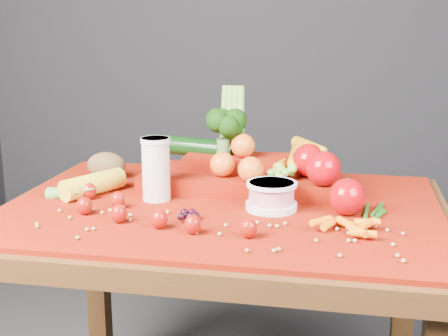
% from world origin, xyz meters
% --- Properties ---
extents(table, '(1.10, 0.80, 0.75)m').
position_xyz_m(table, '(0.00, 0.00, 0.66)').
color(table, '#3A200D').
rests_on(table, ground).
extents(red_cloth, '(1.05, 0.75, 0.01)m').
position_xyz_m(red_cloth, '(0.00, 0.00, 0.76)').
color(red_cloth, maroon).
rests_on(red_cloth, table).
extents(milk_glass, '(0.07, 0.07, 0.16)m').
position_xyz_m(milk_glass, '(-0.17, 0.01, 0.85)').
color(milk_glass, beige).
rests_on(milk_glass, red_cloth).
extents(yogurt_bowl, '(0.12, 0.12, 0.07)m').
position_xyz_m(yogurt_bowl, '(0.12, -0.01, 0.80)').
color(yogurt_bowl, silver).
rests_on(yogurt_bowl, red_cloth).
extents(strawberry_scatter, '(0.48, 0.28, 0.05)m').
position_xyz_m(strawberry_scatter, '(-0.16, -0.13, 0.79)').
color(strawberry_scatter, '#9C0D08').
rests_on(strawberry_scatter, red_cloth).
extents(dark_grape_cluster, '(0.06, 0.05, 0.03)m').
position_xyz_m(dark_grape_cluster, '(-0.05, -0.14, 0.78)').
color(dark_grape_cluster, black).
rests_on(dark_grape_cluster, red_cloth).
extents(soybean_scatter, '(0.84, 0.24, 0.01)m').
position_xyz_m(soybean_scatter, '(0.00, -0.20, 0.77)').
color(soybean_scatter, '#9D8544').
rests_on(soybean_scatter, red_cloth).
extents(corn_ear, '(0.24, 0.26, 0.06)m').
position_xyz_m(corn_ear, '(-0.37, -0.01, 0.78)').
color(corn_ear, yellow).
rests_on(corn_ear, red_cloth).
extents(potato, '(0.11, 0.08, 0.08)m').
position_xyz_m(potato, '(-0.37, 0.18, 0.80)').
color(potato, '#503820').
rests_on(potato, red_cloth).
extents(baby_carrot_pile, '(0.17, 0.17, 0.03)m').
position_xyz_m(baby_carrot_pile, '(0.30, -0.15, 0.78)').
color(baby_carrot_pile, orange).
rests_on(baby_carrot_pile, red_cloth).
extents(green_bean_pile, '(0.14, 0.12, 0.01)m').
position_xyz_m(green_bean_pile, '(0.36, -0.01, 0.77)').
color(green_bean_pile, '#1E5112').
rests_on(green_bean_pile, red_cloth).
extents(produce_mound, '(0.62, 0.37, 0.27)m').
position_xyz_m(produce_mound, '(0.05, 0.15, 0.82)').
color(produce_mound, maroon).
rests_on(produce_mound, red_cloth).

